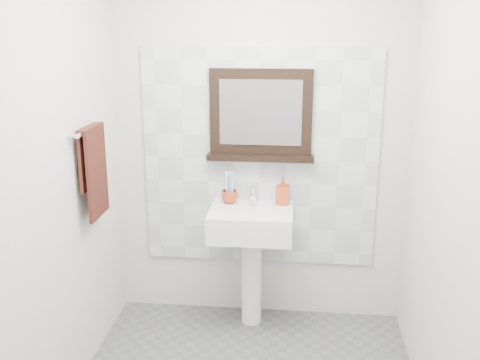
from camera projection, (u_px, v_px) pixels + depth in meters
The scene contains 12 objects.
back_wall at pixel (260, 144), 3.82m from camera, with size 2.00×0.01×2.50m, color silver.
front_wall at pixel (209, 296), 1.72m from camera, with size 2.00×0.01×2.50m, color silver.
left_wall at pixel (50, 185), 2.87m from camera, with size 0.01×2.20×2.50m, color silver.
right_wall at pixel (453, 198), 2.67m from camera, with size 0.01×2.20×2.50m, color silver.
splashback at pixel (260, 159), 3.84m from camera, with size 1.60×0.02×1.50m, color silver.
pedestal_sink at pixel (251, 235), 3.77m from camera, with size 0.55×0.44×0.96m.
toothbrush_cup at pixel (230, 197), 3.83m from camera, with size 0.11×0.11×0.09m, color #B33215.
toothbrushes at pixel (230, 186), 3.81m from camera, with size 0.05×0.04×0.21m.
soap_dispenser at pixel (283, 191), 3.79m from camera, with size 0.09×0.09×0.19m, color #AF1F14.
framed_mirror at pixel (261, 117), 3.73m from camera, with size 0.72×0.11×0.61m.
towel_bar at pixel (90, 130), 3.26m from camera, with size 0.07×0.40×0.03m.
hand_towel at pixel (94, 165), 3.32m from camera, with size 0.06×0.30×0.55m.
Camera 1 is at (0.26, -2.64, 2.06)m, focal length 42.00 mm.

